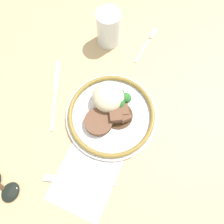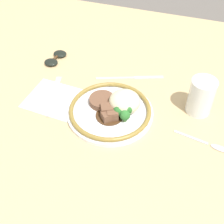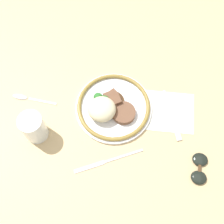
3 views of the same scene
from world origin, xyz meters
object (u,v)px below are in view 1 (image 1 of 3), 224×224
(plate, at_px, (111,110))
(fork, at_px, (72,180))
(knife, at_px, (55,91))
(juice_glass, at_px, (109,30))
(spoon, at_px, (151,37))
(sunglasses, at_px, (1,186))

(plate, height_order, fork, plate)
(fork, bearing_deg, knife, -69.74)
(juice_glass, relative_size, spoon, 0.72)
(juice_glass, xyz_separation_m, knife, (-0.21, 0.08, -0.05))
(juice_glass, bearing_deg, plate, -159.22)
(juice_glass, bearing_deg, spoon, -65.97)
(spoon, bearing_deg, sunglasses, 168.90)
(plate, height_order, knife, plate)
(juice_glass, height_order, sunglasses, juice_glass)
(sunglasses, bearing_deg, fork, -57.08)
(fork, bearing_deg, juice_glass, -96.33)
(fork, height_order, knife, fork)
(juice_glass, bearing_deg, knife, 158.86)
(plate, distance_m, juice_glass, 0.23)
(fork, distance_m, sunglasses, 0.16)
(knife, bearing_deg, plate, -112.35)
(juice_glass, distance_m, fork, 0.42)
(fork, bearing_deg, spoon, -111.51)
(plate, relative_size, juice_glass, 2.27)
(fork, relative_size, spoon, 1.17)
(plate, height_order, sunglasses, plate)
(spoon, xyz_separation_m, sunglasses, (-0.53, 0.21, 0.01))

